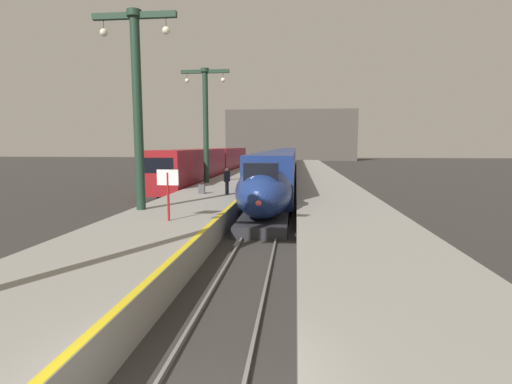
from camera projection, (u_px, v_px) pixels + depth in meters
name	position (u px, v px, depth m)	size (l,w,h in m)	color
platform_left	(224.00, 192.00, 30.00)	(4.80, 110.00, 1.05)	gray
platform_right	(328.00, 193.00, 29.17)	(4.80, 110.00, 1.05)	gray
platform_left_safety_stripe	(252.00, 186.00, 29.70)	(0.20, 107.80, 0.01)	yellow
rail_main_left	(268.00, 194.00, 32.43)	(0.08, 110.00, 0.12)	slate
rail_main_right	(286.00, 194.00, 32.28)	(0.08, 110.00, 0.12)	slate
rail_secondary_left	(175.00, 193.00, 33.27)	(0.08, 110.00, 0.12)	slate
rail_secondary_right	(192.00, 193.00, 33.12)	(0.08, 110.00, 0.12)	slate
highspeed_train_main	(284.00, 162.00, 52.36)	(2.92, 74.34, 3.60)	navy
regional_train_adjacent	(213.00, 163.00, 44.89)	(2.85, 36.60, 3.80)	maroon
station_column_mid	(137.00, 93.00, 17.96)	(4.00, 0.68, 9.28)	#1E3828
station_column_far	(206.00, 115.00, 31.56)	(4.00, 0.68, 9.35)	#1E3828
passenger_near_edge	(227.00, 179.00, 24.20)	(0.36, 0.52, 1.69)	#23232D
rolling_suitcase	(202.00, 189.00, 24.66)	(0.40, 0.22, 0.98)	#4C4C51
departure_info_board	(168.00, 185.00, 15.66)	(0.90, 0.10, 2.12)	maroon
terminus_back_wall	(291.00, 135.00, 105.08)	(36.00, 2.00, 14.00)	#4C4742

